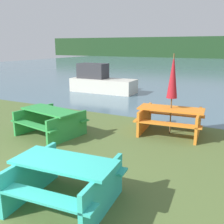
% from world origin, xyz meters
% --- Properties ---
extents(water, '(60.00, 50.00, 0.00)m').
position_xyz_m(water, '(0.00, 31.29, -0.00)').
color(water, slate).
rests_on(water, ground_plane).
extents(picnic_table_teal, '(1.70, 1.51, 0.75)m').
position_xyz_m(picnic_table_teal, '(0.77, 1.06, 0.45)').
color(picnic_table_teal, '#33B7A8').
rests_on(picnic_table_teal, ground_plane).
extents(picnic_table_green, '(1.89, 1.65, 0.73)m').
position_xyz_m(picnic_table_green, '(-1.63, 3.54, 0.44)').
color(picnic_table_green, green).
rests_on(picnic_table_green, ground_plane).
extents(picnic_table_orange, '(1.90, 1.54, 0.74)m').
position_xyz_m(picnic_table_orange, '(1.29, 5.20, 0.45)').
color(picnic_table_orange, orange).
rests_on(picnic_table_orange, ground_plane).
extents(umbrella_crimson, '(0.29, 0.29, 2.23)m').
position_xyz_m(umbrella_crimson, '(1.29, 5.20, 1.62)').
color(umbrella_crimson, brown).
rests_on(umbrella_crimson, ground_plane).
extents(boat, '(3.50, 1.31, 1.49)m').
position_xyz_m(boat, '(-3.86, 10.19, 0.55)').
color(boat, beige).
rests_on(boat, water).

